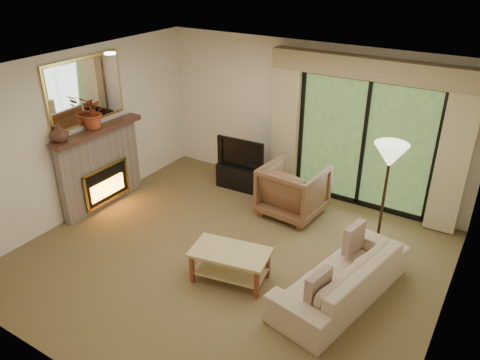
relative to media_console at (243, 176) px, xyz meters
The scene contains 22 objects.
floor 2.19m from the media_console, 63.55° to the right, with size 5.50×5.50×0.00m, color brown.
ceiling 3.22m from the media_console, 63.55° to the right, with size 5.50×5.50×0.00m, color silver.
wall_back 1.55m from the media_console, 29.55° to the left, with size 5.00×5.00×0.00m, color silver.
wall_front 4.68m from the media_console, 77.70° to the right, with size 5.00×5.00×0.00m, color silver.
wall_left 2.85m from the media_console, 132.39° to the right, with size 5.00×5.00×0.00m, color silver.
wall_right 4.34m from the media_console, 27.66° to the right, with size 5.00×5.00×0.00m, color silver.
fireplace 2.46m from the media_console, 133.49° to the right, with size 0.24×1.70×1.37m, color gray, non-canonical shape.
mirror 3.02m from the media_console, 134.92° to the right, with size 0.07×1.45×1.02m, color gold, non-canonical shape.
sliding_door 2.21m from the media_console, 14.24° to the left, with size 2.26×0.10×2.16m, color black, non-canonical shape.
curtain_left 1.22m from the media_console, 32.17° to the left, with size 0.45×0.18×2.35m, color #C2B286.
curtain_right 3.48m from the media_console, ahead, with size 0.45×0.18×2.35m, color #C2B286.
cornice 2.91m from the media_console, 11.76° to the left, with size 3.20×0.24×0.32m, color tan.
media_console is the anchor object (origin of this frame).
tv 0.48m from the media_console, ahead, with size 0.90×0.12×0.52m, color black.
armchair 1.25m from the media_console, 17.19° to the right, with size 0.92×0.94×0.86m, color brown.
sofa 3.19m from the media_console, 36.16° to the right, with size 2.04×0.80×0.59m, color tan.
pillow_near 3.53m from the media_console, 44.56° to the right, with size 0.11×0.40×0.40m, color #4F2823.
pillow_far 2.84m from the media_console, 27.33° to the right, with size 0.10×0.39×0.39m, color #4F2823.
coffee_table 2.65m from the media_console, 61.87° to the right, with size 1.00×0.55×0.45m, color tan, non-canonical shape.
floor_lamp 2.84m from the media_console, 14.95° to the right, with size 0.45×0.45×1.67m, color beige, non-canonical shape.
vase 3.20m from the media_console, 124.07° to the right, with size 0.27×0.27×0.28m, color #492A1F.
branches 2.79m from the media_console, 132.91° to the right, with size 0.47×0.41×0.52m, color #A34323.
Camera 1 is at (2.98, -4.49, 3.93)m, focal length 35.00 mm.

